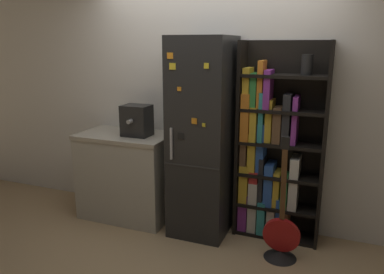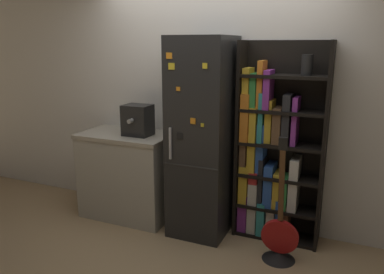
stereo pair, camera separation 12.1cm
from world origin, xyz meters
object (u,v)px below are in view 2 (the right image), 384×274
Objects in this scene: refrigerator at (202,138)px; bookshelf at (272,156)px; guitar at (279,242)px; espresso_machine at (138,120)px.

bookshelf is at bearing 14.53° from refrigerator.
refrigerator reaches higher than bookshelf.
bookshelf is at bearing 113.61° from guitar.
bookshelf is at bearing 7.75° from espresso_machine.
espresso_machine is 0.28× the size of guitar.
guitar is (0.19, -0.43, -0.66)m from bookshelf.
espresso_machine is (-1.38, -0.19, 0.27)m from bookshelf.
refrigerator is 6.05× the size of espresso_machine.
refrigerator is 1.02× the size of bookshelf.
guitar is (1.57, -0.24, -0.93)m from espresso_machine.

